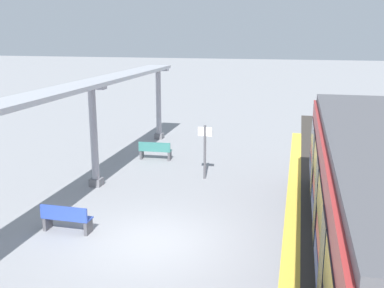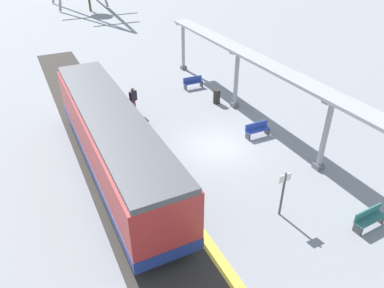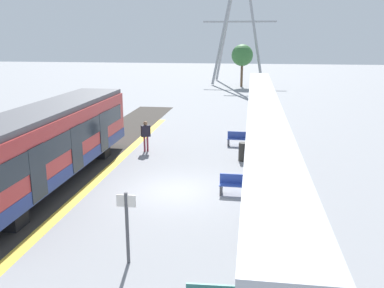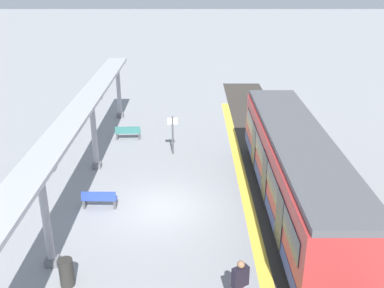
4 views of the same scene
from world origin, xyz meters
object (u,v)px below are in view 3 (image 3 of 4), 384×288
object	(u,v)px
train_near_carriage	(49,144)
canopy_pillar_third	(260,130)
bench_mid_platform	(237,185)
passenger_waiting_near_edge	(146,133)
canopy_pillar_fourth	(258,104)
canopy_pillar_second	(264,185)
platform_info_sign	(127,221)
trash_bin	(243,152)
bench_near_end	(240,139)

from	to	relation	value
train_near_carriage	canopy_pillar_third	bearing A→B (deg)	21.94
train_near_carriage	canopy_pillar_third	xyz separation A→B (m)	(9.31, 3.75, 0.13)
bench_mid_platform	passenger_waiting_near_edge	size ratio (longest dim) A/B	0.85
canopy_pillar_third	canopy_pillar_fourth	bearing A→B (deg)	90.00
canopy_pillar_second	bench_mid_platform	distance (m)	4.45
canopy_pillar_third	passenger_waiting_near_edge	distance (m)	6.82
train_near_carriage	passenger_waiting_near_edge	bearing A→B (deg)	63.83
platform_info_sign	train_near_carriage	bearing A→B (deg)	131.57
canopy_pillar_third	platform_info_sign	distance (m)	10.61
canopy_pillar_second	canopy_pillar_fourth	distance (m)	16.20
canopy_pillar_third	passenger_waiting_near_edge	world-z (taller)	canopy_pillar_third
canopy_pillar_third	train_near_carriage	bearing A→B (deg)	-158.06
train_near_carriage	canopy_pillar_second	distance (m)	10.24
train_near_carriage	canopy_pillar_fourth	bearing A→B (deg)	52.07
trash_bin	passenger_waiting_near_edge	bearing A→B (deg)	169.03
canopy_pillar_second	canopy_pillar_fourth	bearing A→B (deg)	90.00
bench_near_end	passenger_waiting_near_edge	xyz separation A→B (m)	(-5.33, -2.03, 0.67)
canopy_pillar_fourth	bench_near_end	size ratio (longest dim) A/B	2.56
train_near_carriage	trash_bin	xyz separation A→B (m)	(8.49, 4.80, -1.34)
canopy_pillar_third	canopy_pillar_fourth	size ratio (longest dim) A/B	1.00
train_near_carriage	canopy_pillar_fourth	distance (m)	15.14
trash_bin	platform_info_sign	bearing A→B (deg)	-105.81
canopy_pillar_third	bench_near_end	bearing A→B (deg)	104.61
canopy_pillar_fourth	passenger_waiting_near_edge	size ratio (longest dim) A/B	2.18
train_near_carriage	platform_info_sign	size ratio (longest dim) A/B	6.23
bench_mid_platform	trash_bin	distance (m)	4.98
canopy_pillar_second	platform_info_sign	bearing A→B (deg)	-154.79
canopy_pillar_second	bench_mid_platform	world-z (taller)	canopy_pillar_second
bench_near_end	passenger_waiting_near_edge	bearing A→B (deg)	-159.11
canopy_pillar_third	passenger_waiting_near_edge	bearing A→B (deg)	161.60
canopy_pillar_third	bench_near_end	distance (m)	4.57
canopy_pillar_second	trash_bin	size ratio (longest dim) A/B	3.89
canopy_pillar_second	passenger_waiting_near_edge	size ratio (longest dim) A/B	2.18
canopy_pillar_fourth	bench_mid_platform	bearing A→B (deg)	-94.41
bench_mid_platform	canopy_pillar_fourth	bearing A→B (deg)	85.59
canopy_pillar_fourth	passenger_waiting_near_edge	world-z (taller)	canopy_pillar_fourth
train_near_carriage	passenger_waiting_near_edge	xyz separation A→B (m)	(2.89, 5.88, -0.72)
train_near_carriage	platform_info_sign	xyz separation A→B (m)	(5.41, -6.10, -0.50)
train_near_carriage	bench_mid_platform	bearing A→B (deg)	-1.25
canopy_pillar_third	bench_mid_platform	distance (m)	4.32
canopy_pillar_third	trash_bin	distance (m)	1.98
canopy_pillar_fourth	bench_near_end	xyz separation A→B (m)	(-1.09, -4.03, -1.52)
bench_mid_platform	canopy_pillar_second	bearing A→B (deg)	-77.07
canopy_pillar_fourth	bench_mid_platform	world-z (taller)	canopy_pillar_fourth
canopy_pillar_second	bench_near_end	bearing A→B (deg)	95.10
platform_info_sign	canopy_pillar_fourth	bearing A→B (deg)	77.80
canopy_pillar_second	platform_info_sign	distance (m)	4.36
passenger_waiting_near_edge	train_near_carriage	bearing A→B (deg)	-116.17
canopy_pillar_second	platform_info_sign	size ratio (longest dim) A/B	1.76
train_near_carriage	bench_near_end	bearing A→B (deg)	43.92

